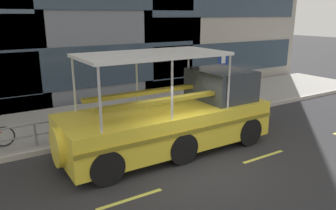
# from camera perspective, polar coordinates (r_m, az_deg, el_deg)

# --- Properties ---
(ground_plane) EXTENTS (120.00, 120.00, 0.00)m
(ground_plane) POSITION_cam_1_polar(r_m,az_deg,el_deg) (10.29, 3.36, -10.16)
(ground_plane) COLOR #2B2B2D
(sidewalk) EXTENTS (32.00, 4.80, 0.18)m
(sidewalk) POSITION_cam_1_polar(r_m,az_deg,el_deg) (14.87, -9.16, -1.75)
(sidewalk) COLOR #99968E
(sidewalk) RESTS_ON ground_plane
(curb_edge) EXTENTS (32.00, 0.18, 0.18)m
(curb_edge) POSITION_cam_1_polar(r_m,az_deg,el_deg) (12.72, -4.75, -4.60)
(curb_edge) COLOR #B2ADA3
(curb_edge) RESTS_ON ground_plane
(lane_centreline) EXTENTS (25.80, 0.12, 0.01)m
(lane_centreline) POSITION_cam_1_polar(r_m,az_deg,el_deg) (9.63, 6.64, -12.15)
(lane_centreline) COLOR #DBD64C
(lane_centreline) RESTS_ON ground_plane
(curb_guardrail) EXTENTS (11.52, 0.09, 0.83)m
(curb_guardrail) POSITION_cam_1_polar(r_m,az_deg,el_deg) (12.93, -4.37, -1.24)
(curb_guardrail) COLOR gray
(curb_guardrail) RESTS_ON sidewalk
(parking_sign) EXTENTS (0.60, 0.12, 2.66)m
(parking_sign) POSITION_cam_1_polar(r_m,az_deg,el_deg) (15.55, 9.54, 6.19)
(parking_sign) COLOR #4C4F54
(parking_sign) RESTS_ON sidewalk
(duck_tour_boat) EXTENTS (8.84, 2.65, 3.34)m
(duck_tour_boat) POSITION_cam_1_polar(r_m,az_deg,el_deg) (11.12, 2.06, -2.01)
(duck_tour_boat) COLOR yellow
(duck_tour_boat) RESTS_ON ground_plane
(pedestrian_near_bow) EXTENTS (0.24, 0.50, 1.73)m
(pedestrian_near_bow) POSITION_cam_1_polar(r_m,az_deg,el_deg) (15.43, 4.56, 3.39)
(pedestrian_near_bow) COLOR #1E2338
(pedestrian_near_bow) RESTS_ON sidewalk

